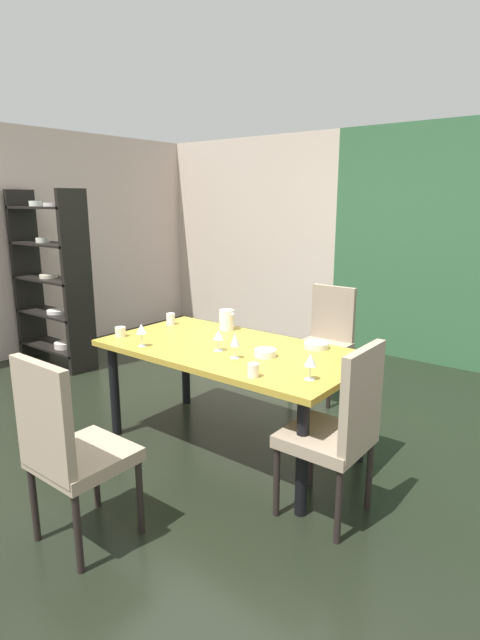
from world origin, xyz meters
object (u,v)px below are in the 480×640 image
(wine_glass_corner, at_px, (310,361))
(pitcher_front, at_px, (227,320))
(display_shelf, at_px, (51,280))
(serving_bowl_rear, at_px, (265,353))
(dining_table, at_px, (231,358))
(cup_west, at_px, (171,319))
(wine_glass_near_window, at_px, (218,336))
(chair_right_near, at_px, (340,426))
(cup_right, at_px, (253,370))
(serving_bowl_east, at_px, (316,345))
(cup_north, at_px, (120,332))
(chair_head_far, at_px, (326,336))
(chair_head_near, at_px, (68,446))
(wine_glass_near_shelf, at_px, (141,329))
(wine_glass_south, at_px, (235,340))

(wine_glass_corner, xyz_separation_m, pitcher_front, (-1.08, 0.58, -0.03))
(display_shelf, bearing_deg, serving_bowl_rear, -6.53)
(dining_table, bearing_deg, cup_west, 165.67)
(wine_glass_near_window, distance_m, pitcher_front, 0.56)
(chair_right_near, height_order, cup_right, chair_right_near)
(serving_bowl_east, distance_m, cup_north, 1.45)
(wine_glass_near_window, height_order, serving_bowl_rear, wine_glass_near_window)
(dining_table, distance_m, serving_bowl_east, 0.60)
(serving_bowl_rear, bearing_deg, chair_head_far, 101.36)
(chair_right_near, height_order, serving_bowl_east, chair_right_near)
(chair_right_near, bearing_deg, chair_head_far, 30.61)
(chair_head_near, relative_size, wine_glass_near_shelf, 6.36)
(serving_bowl_east, bearing_deg, serving_bowl_rear, -114.54)
(wine_glass_south, distance_m, cup_north, 1.01)
(cup_right, height_order, pitcher_front, pitcher_front)
(chair_right_near, xyz_separation_m, cup_north, (-1.81, -0.00, 0.23))
(chair_head_far, xyz_separation_m, cup_right, (0.44, -1.70, 0.24))
(display_shelf, distance_m, wine_glass_corner, 3.49)
(display_shelf, height_order, wine_glass_near_shelf, display_shelf)
(serving_bowl_east, distance_m, cup_west, 1.28)
(display_shelf, height_order, wine_glass_corner, display_shelf)
(dining_table, relative_size, serving_bowl_rear, 12.65)
(serving_bowl_east, height_order, cup_north, cup_north)
(display_shelf, height_order, cup_west, display_shelf)
(chair_right_near, bearing_deg, display_shelf, 80.60)
(wine_glass_south, xyz_separation_m, cup_west, (-0.97, 0.38, -0.07))
(wine_glass_near_shelf, xyz_separation_m, serving_bowl_east, (0.98, 0.71, -0.10))
(chair_head_far, relative_size, serving_bowl_east, 5.79)
(chair_head_far, height_order, pitcher_front, chair_head_far)
(cup_north, xyz_separation_m, cup_west, (0.03, 0.49, 0.01))
(chair_head_far, distance_m, cup_west, 1.41)
(dining_table, xyz_separation_m, wine_glass_near_shelf, (-0.50, -0.36, 0.20))
(dining_table, bearing_deg, serving_bowl_rear, -4.06)
(serving_bowl_rear, bearing_deg, dining_table, 175.94)
(wine_glass_near_shelf, bearing_deg, pitcher_front, 76.07)
(wine_glass_near_window, bearing_deg, wine_glass_near_shelf, -153.30)
(chair_head_far, bearing_deg, cup_right, 104.47)
(chair_right_near, xyz_separation_m, serving_bowl_rear, (-0.68, 0.27, 0.22))
(cup_right, bearing_deg, chair_head_near, -115.45)
(chair_right_near, relative_size, pitcher_front, 6.37)
(chair_head_far, height_order, wine_glass_south, chair_head_far)
(chair_head_near, bearing_deg, cup_right, 64.55)
(wine_glass_corner, distance_m, cup_right, 0.33)
(serving_bowl_east, relative_size, pitcher_front, 1.07)
(wine_glass_south, bearing_deg, cup_right, -34.86)
(serving_bowl_east, xyz_separation_m, pitcher_front, (-0.80, 0.01, 0.06))
(cup_west, bearing_deg, wine_glass_near_window, -22.13)
(cup_north, bearing_deg, chair_head_far, 61.83)
(dining_table, height_order, chair_head_near, chair_head_near)
(dining_table, distance_m, chair_right_near, 1.03)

